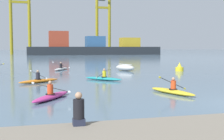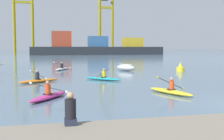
# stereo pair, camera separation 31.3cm
# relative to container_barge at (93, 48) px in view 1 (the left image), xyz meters

# --- Properties ---
(container_barge) EXTENTS (48.92, 8.14, 8.53)m
(container_barge) POSITION_rel_container_barge_xyz_m (0.00, 0.00, 0.00)
(container_barge) COLOR #1E2328
(container_barge) RESTS_ON ground
(gantry_crane_west) EXTENTS (8.00, 18.23, 33.64)m
(gantry_crane_west) POSITION_rel_container_barge_xyz_m (-26.55, 10.80, 13.89)
(gantry_crane_west) COLOR olive
(gantry_crane_west) RESTS_ON ground
(gantry_crane_west_mid) EXTENTS (6.58, 21.07, 33.04)m
(gantry_crane_west_mid) POSITION_rel_container_barge_xyz_m (6.72, 12.62, 13.63)
(gantry_crane_west_mid) COLOR olive
(gantry_crane_west_mid) RESTS_ON ground
(capsized_dinghy) EXTENTS (2.29, 2.79, 0.76)m
(capsized_dinghy) POSITION_rel_container_barge_xyz_m (-10.22, -75.22, -2.25)
(capsized_dinghy) COLOR beige
(capsized_dinghy) RESTS_ON ground
(channel_buoy) EXTENTS (0.90, 0.90, 1.00)m
(channel_buoy) POSITION_rel_container_barge_xyz_m (-4.48, -77.27, -2.24)
(channel_buoy) COLOR yellow
(channel_buoy) RESTS_ON ground
(kayak_magenta) EXTENTS (2.32, 3.20, 0.95)m
(kayak_magenta) POSITION_rel_container_barge_xyz_m (-19.13, -91.88, -2.42)
(kayak_magenta) COLOR #C13384
(kayak_magenta) RESTS_ON ground
(kayak_teal) EXTENTS (2.81, 2.85, 1.00)m
(kayak_teal) POSITION_rel_container_barge_xyz_m (-14.70, -84.11, -2.42)
(kayak_teal) COLOR teal
(kayak_teal) RESTS_ON ground
(kayak_yellow) EXTENTS (2.06, 3.41, 1.08)m
(kayak_yellow) POSITION_rel_container_barge_xyz_m (-12.38, -91.78, -2.42)
(kayak_yellow) COLOR yellow
(kayak_yellow) RESTS_ON ground
(kayak_orange) EXTENTS (3.17, 2.38, 0.95)m
(kayak_orange) POSITION_rel_container_barge_xyz_m (-19.74, -84.48, -2.42)
(kayak_orange) COLOR orange
(kayak_orange) RESTS_ON ground
(kayak_white) EXTENTS (2.14, 3.28, 0.99)m
(kayak_white) POSITION_rel_container_barge_xyz_m (-17.21, -72.44, -2.42)
(kayak_white) COLOR silver
(kayak_white) RESTS_ON ground
(seated_onlooker) EXTENTS (0.32, 0.30, 0.90)m
(seated_onlooker) POSITION_rel_container_barge_xyz_m (-18.69, -99.22, -1.65)
(seated_onlooker) COLOR #23283D
(seated_onlooker) RESTS_ON stone_quay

